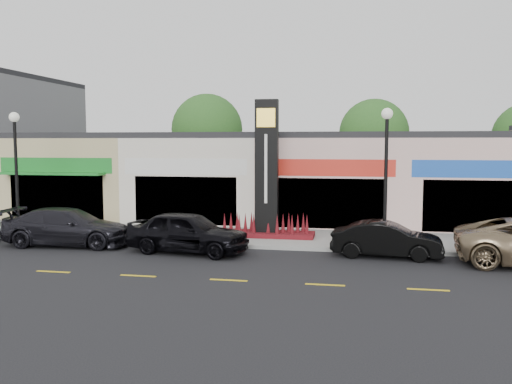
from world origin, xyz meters
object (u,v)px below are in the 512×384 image
(pylon_sign, at_px, (267,188))
(car_black_sedan, at_px, (188,232))
(car_dark_sedan, at_px, (68,227))
(lamp_east_near, at_px, (386,163))
(car_black_conv, at_px, (387,240))
(lamp_west_near, at_px, (16,161))

(pylon_sign, distance_m, car_black_sedan, 4.47)
(car_dark_sedan, bearing_deg, pylon_sign, -73.75)
(pylon_sign, relative_size, car_dark_sedan, 1.11)
(car_dark_sedan, xyz_separation_m, car_black_sedan, (5.39, -0.55, 0.04))
(lamp_east_near, relative_size, car_black_conv, 1.34)
(lamp_east_near, bearing_deg, car_dark_sedan, -175.01)
(lamp_east_near, xyz_separation_m, car_dark_sedan, (-12.93, -1.13, -2.70))
(pylon_sign, relative_size, car_black_sedan, 1.25)
(lamp_west_near, height_order, lamp_east_near, same)
(lamp_west_near, bearing_deg, car_dark_sedan, -20.21)
(lamp_west_near, bearing_deg, car_black_sedan, -11.24)
(lamp_west_near, distance_m, lamp_east_near, 16.00)
(lamp_west_near, xyz_separation_m, pylon_sign, (11.00, 1.70, -1.20))
(pylon_sign, distance_m, car_dark_sedan, 8.55)
(lamp_west_near, relative_size, car_dark_sedan, 1.02)
(car_black_conv, bearing_deg, car_dark_sedan, 95.13)
(car_black_sedan, distance_m, car_black_conv, 7.60)
(car_black_sedan, relative_size, car_black_conv, 1.18)
(car_dark_sedan, height_order, car_black_sedan, car_black_sedan)
(lamp_west_near, distance_m, pylon_sign, 11.19)
(lamp_west_near, relative_size, pylon_sign, 0.91)
(car_dark_sedan, distance_m, car_black_sedan, 5.42)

